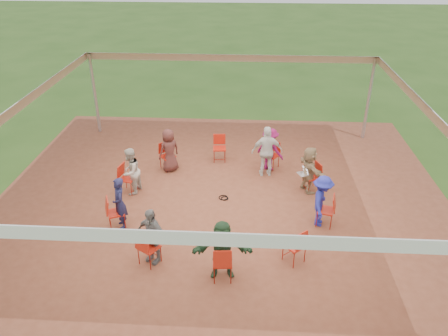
# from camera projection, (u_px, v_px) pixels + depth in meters

# --- Properties ---
(ground) EXTENTS (80.00, 80.00, 0.00)m
(ground) POSITION_uv_depth(u_px,v_px,m) (221.00, 207.00, 12.22)
(ground) COLOR #2A4D18
(ground) RESTS_ON ground
(dirt_patch) EXTENTS (13.00, 13.00, 0.00)m
(dirt_patch) POSITION_uv_depth(u_px,v_px,m) (221.00, 207.00, 12.22)
(dirt_patch) COLOR brown
(dirt_patch) RESTS_ON ground
(tent) EXTENTS (10.33, 10.33, 3.00)m
(tent) POSITION_uv_depth(u_px,v_px,m) (220.00, 129.00, 11.09)
(tent) COLOR #B2B2B7
(tent) RESTS_ON ground
(chair_0) EXTENTS (0.57, 0.56, 0.90)m
(chair_0) POSITION_uv_depth(u_px,v_px,m) (312.00, 177.00, 12.83)
(chair_0) COLOR red
(chair_0) RESTS_ON ground
(chair_1) EXTENTS (0.59, 0.59, 0.90)m
(chair_1) POSITION_uv_depth(u_px,v_px,m) (271.00, 155.00, 14.06)
(chair_1) COLOR red
(chair_1) RESTS_ON ground
(chair_2) EXTENTS (0.45, 0.47, 0.90)m
(chair_2) POSITION_uv_depth(u_px,v_px,m) (219.00, 149.00, 14.50)
(chair_2) COLOR red
(chair_2) RESTS_ON ground
(chair_3) EXTENTS (0.61, 0.61, 0.90)m
(chair_3) POSITION_uv_depth(u_px,v_px,m) (168.00, 156.00, 14.00)
(chair_3) COLOR red
(chair_3) RESTS_ON ground
(chair_4) EXTENTS (0.53, 0.51, 0.90)m
(chair_4) POSITION_uv_depth(u_px,v_px,m) (128.00, 179.00, 12.73)
(chair_4) COLOR red
(chair_4) RESTS_ON ground
(chair_5) EXTENTS (0.57, 0.56, 0.90)m
(chair_5) POSITION_uv_depth(u_px,v_px,m) (116.00, 213.00, 11.19)
(chair_5) COLOR red
(chair_5) RESTS_ON ground
(chair_6) EXTENTS (0.59, 0.59, 0.90)m
(chair_6) POSITION_uv_depth(u_px,v_px,m) (149.00, 248.00, 9.96)
(chair_6) COLOR red
(chair_6) RESTS_ON ground
(chair_7) EXTENTS (0.45, 0.47, 0.90)m
(chair_7) POSITION_uv_depth(u_px,v_px,m) (222.00, 262.00, 9.52)
(chair_7) COLOR red
(chair_7) RESTS_ON ground
(chair_8) EXTENTS (0.61, 0.61, 0.90)m
(chair_8) POSITION_uv_depth(u_px,v_px,m) (294.00, 246.00, 10.02)
(chair_8) COLOR red
(chair_8) RESTS_ON ground
(chair_9) EXTENTS (0.53, 0.51, 0.90)m
(chair_9) POSITION_uv_depth(u_px,v_px,m) (325.00, 210.00, 11.29)
(chair_9) COLOR red
(chair_9) RESTS_ON ground
(person_seated_0) EXTENTS (0.96, 1.40, 1.42)m
(person_seated_0) POSITION_uv_depth(u_px,v_px,m) (309.00, 170.00, 12.67)
(person_seated_0) COLOR #9D825D
(person_seated_0) RESTS_ON ground
(person_seated_1) EXTENTS (1.02, 0.87, 1.42)m
(person_seated_1) POSITION_uv_depth(u_px,v_px,m) (270.00, 149.00, 13.84)
(person_seated_1) COLOR #7C114A
(person_seated_1) RESTS_ON ground
(person_seated_2) EXTENTS (0.78, 0.74, 1.42)m
(person_seated_2) POSITION_uv_depth(u_px,v_px,m) (169.00, 150.00, 13.79)
(person_seated_2) COLOR #4F2723
(person_seated_2) RESTS_ON ground
(person_seated_3) EXTENTS (0.55, 0.76, 1.42)m
(person_seated_3) POSITION_uv_depth(u_px,v_px,m) (131.00, 171.00, 12.57)
(person_seated_3) COLOR beige
(person_seated_3) RESTS_ON ground
(person_seated_4) EXTENTS (0.51, 0.61, 1.42)m
(person_seated_4) POSITION_uv_depth(u_px,v_px,m) (120.00, 203.00, 11.10)
(person_seated_4) COLOR #1B1C40
(person_seated_4) RESTS_ON ground
(person_seated_5) EXTENTS (0.93, 0.80, 1.42)m
(person_seated_5) POSITION_uv_depth(u_px,v_px,m) (152.00, 236.00, 9.92)
(person_seated_5) COLOR slate
(person_seated_5) RESTS_ON ground
(person_seated_6) EXTENTS (1.35, 0.59, 1.42)m
(person_seated_6) POSITION_uv_depth(u_px,v_px,m) (222.00, 249.00, 9.49)
(person_seated_6) COLOR #254A2D
(person_seated_6) RESTS_ON ground
(person_seated_7) EXTENTS (0.65, 1.00, 1.42)m
(person_seated_7) POSITION_uv_depth(u_px,v_px,m) (322.00, 201.00, 11.19)
(person_seated_7) COLOR #22289B
(person_seated_7) RESTS_ON ground
(standing_person) EXTENTS (1.00, 0.58, 1.64)m
(standing_person) POSITION_uv_depth(u_px,v_px,m) (267.00, 152.00, 13.46)
(standing_person) COLOR silver
(standing_person) RESTS_ON ground
(cable_coil) EXTENTS (0.36, 0.36, 0.03)m
(cable_coil) POSITION_uv_depth(u_px,v_px,m) (224.00, 198.00, 12.62)
(cable_coil) COLOR black
(cable_coil) RESTS_ON ground
(laptop) EXTENTS (0.35, 0.38, 0.21)m
(laptop) POSITION_uv_depth(u_px,v_px,m) (304.00, 172.00, 12.64)
(laptop) COLOR #B7B7BC
(laptop) RESTS_ON ground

